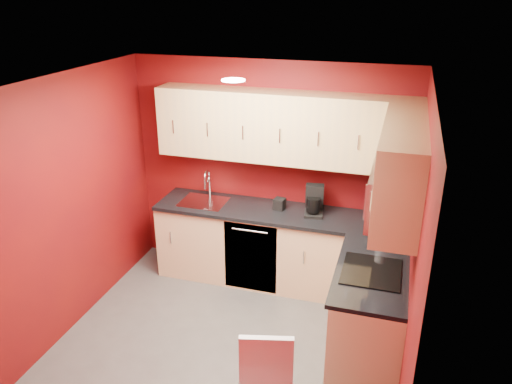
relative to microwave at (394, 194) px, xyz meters
The scene contains 20 objects.
floor 2.18m from the microwave, behind, with size 3.20×3.20×0.00m, color #4D4A48.
ceiling 1.64m from the microwave, behind, with size 3.20×3.20×0.00m, color white.
wall_back 1.95m from the microwave, 136.99° to the left, with size 3.20×3.20×0.00m, color #670C09.
wall_front 2.24m from the microwave, 129.35° to the right, with size 3.20×3.20×0.00m, color #670C09.
wall_left 3.03m from the microwave, behind, with size 3.00×3.00×0.00m, color #670C09.
wall_right 0.50m from the microwave, 44.09° to the right, with size 3.00×3.00×0.00m, color #670C09.
base_cabinets_back 1.98m from the microwave, 140.04° to the left, with size 2.80×0.60×0.87m, color tan.
base_cabinets_right 1.23m from the microwave, 151.81° to the left, with size 0.60×1.30×0.87m, color tan.
countertop_back 1.73m from the microwave, 140.47° to the left, with size 2.80×0.63×0.04m, color black.
countertop_right 0.78m from the microwave, 162.04° to the left, with size 0.63×1.27×0.04m, color black.
upper_cabinets_back 1.65m from the microwave, 136.69° to the left, with size 2.80×0.35×0.75m, color tan.
upper_cabinets_right 0.33m from the microwave, 82.65° to the left, with size 0.35×1.55×0.75m.
microwave is the anchor object (origin of this frame).
cooktop 0.75m from the microwave, behind, with size 0.50×0.55×0.01m, color black.
sink 2.43m from the microwave, 154.40° to the left, with size 0.52×0.42×0.35m.
dishwasher_front 2.02m from the microwave, 153.81° to the left, with size 0.60×0.02×0.82m, color black.
downlight 1.62m from the microwave, behind, with size 0.20×0.20×0.01m, color white.
coffee_maker 1.42m from the microwave, 128.96° to the left, with size 0.19×0.26×0.32m, color black, non-canonical shape.
napkin_holder 1.74m from the microwave, 139.15° to the left, with size 0.12×0.12×0.13m, color black, non-canonical shape.
paper_towel 0.89m from the microwave, 95.39° to the left, with size 0.15×0.15×0.27m, color white, non-canonical shape.
Camera 1 is at (1.40, -3.67, 3.23)m, focal length 35.00 mm.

